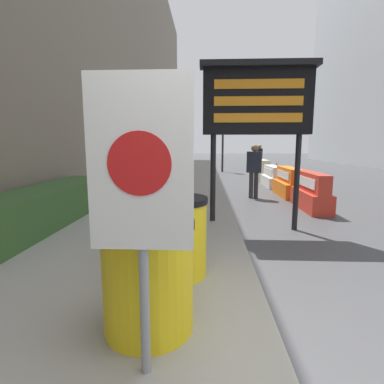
% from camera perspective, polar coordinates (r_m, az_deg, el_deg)
% --- Properties ---
extents(hedge_strip, '(0.90, 4.37, 0.65)m').
position_cam_1_polar(hedge_strip, '(6.06, -25.95, -2.33)').
color(hedge_strip, '#335628').
rests_on(hedge_strip, sidewalk_left).
extents(barrel_drum_foreground, '(0.71, 0.71, 0.86)m').
position_cam_1_polar(barrel_drum_foreground, '(2.38, -8.33, -15.39)').
color(barrel_drum_foreground, yellow).
rests_on(barrel_drum_foreground, sidewalk_left).
extents(barrel_drum_middle, '(0.71, 0.71, 0.86)m').
position_cam_1_polar(barrel_drum_middle, '(3.30, -3.23, -8.38)').
color(barrel_drum_middle, yellow).
rests_on(barrel_drum_middle, sidewalk_left).
extents(warning_sign, '(0.60, 0.08, 1.80)m').
position_cam_1_polar(warning_sign, '(1.71, -9.73, 1.84)').
color(warning_sign, gray).
rests_on(warning_sign, sidewalk_left).
extents(message_board, '(2.04, 0.36, 3.00)m').
position_cam_1_polar(message_board, '(5.66, 12.31, 16.28)').
color(message_board, black).
rests_on(message_board, ground_plane).
extents(jersey_barrier_red_striped, '(0.51, 1.76, 0.92)m').
position_cam_1_polar(jersey_barrier_red_striped, '(7.98, 21.69, -0.19)').
color(jersey_barrier_red_striped, red).
rests_on(jersey_barrier_red_striped, ground_plane).
extents(jersey_barrier_orange_near, '(0.63, 1.76, 0.89)m').
position_cam_1_polar(jersey_barrier_orange_near, '(9.89, 17.96, 1.56)').
color(jersey_barrier_orange_near, orange).
rests_on(jersey_barrier_orange_near, ground_plane).
extents(jersey_barrier_white, '(0.64, 1.82, 0.79)m').
position_cam_1_polar(jersey_barrier_white, '(12.09, 15.15, 2.71)').
color(jersey_barrier_white, silver).
rests_on(jersey_barrier_white, ground_plane).
extents(jersey_barrier_cream, '(0.58, 1.82, 0.92)m').
position_cam_1_polar(jersey_barrier_cream, '(14.32, 13.21, 3.94)').
color(jersey_barrier_cream, beige).
rests_on(jersey_barrier_cream, ground_plane).
extents(traffic_cone_near, '(0.43, 0.43, 0.76)m').
position_cam_1_polar(traffic_cone_near, '(15.84, 15.76, 4.17)').
color(traffic_cone_near, black).
rests_on(traffic_cone_near, ground_plane).
extents(traffic_light_near_curb, '(0.28, 0.45, 3.43)m').
position_cam_1_polar(traffic_light_near_curb, '(18.18, 5.93, 11.71)').
color(traffic_light_near_curb, '#2D2D30').
rests_on(traffic_light_near_curb, ground_plane).
extents(pedestrian_worker, '(0.47, 0.35, 1.61)m').
position_cam_1_polar(pedestrian_worker, '(9.12, 11.75, 4.76)').
color(pedestrian_worker, '#333338').
rests_on(pedestrian_worker, ground_plane).
extents(pedestrian_passerby, '(0.28, 0.43, 1.64)m').
position_cam_1_polar(pedestrian_passerby, '(17.16, 12.72, 6.60)').
color(pedestrian_passerby, '#23283D').
rests_on(pedestrian_passerby, ground_plane).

